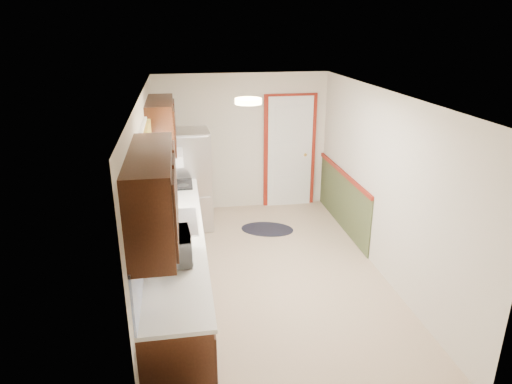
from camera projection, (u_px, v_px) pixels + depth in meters
name	position (u px, v px, depth m)	size (l,w,h in m)	color
room_shell	(270.00, 191.00, 5.71)	(3.20, 5.20, 2.52)	tan
kitchen_run	(172.00, 236.00, 5.39)	(0.63, 4.00, 2.20)	black
back_wall_trim	(301.00, 162.00, 8.02)	(1.12, 2.30, 2.08)	maroon
ceiling_fixture	(248.00, 101.00, 5.08)	(0.30, 0.30, 0.06)	#FFD88C
microwave	(173.00, 244.00, 4.54)	(0.51, 0.28, 0.35)	white
refrigerator	(189.00, 180.00, 7.31)	(0.71, 0.70, 1.62)	#B7B7BC
rug	(267.00, 229.00, 7.47)	(0.86, 0.55, 0.01)	black
cooktop	(175.00, 183.00, 6.75)	(0.51, 0.61, 0.02)	black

